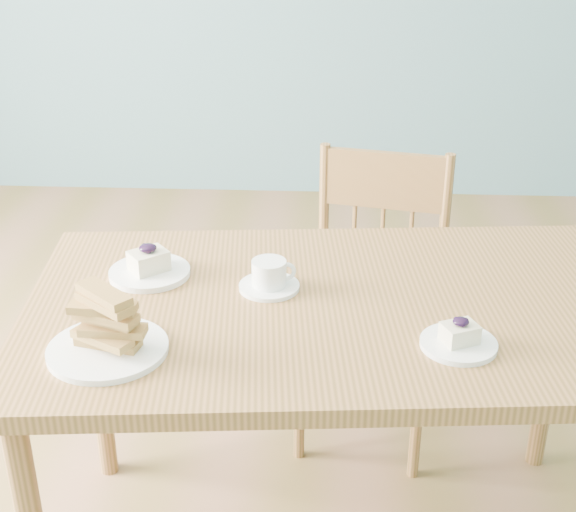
% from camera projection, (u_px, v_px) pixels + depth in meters
% --- Properties ---
extents(dining_table, '(1.39, 0.87, 0.71)m').
position_uv_depth(dining_table, '(340.00, 330.00, 1.72)').
color(dining_table, '#9D683B').
rests_on(dining_table, ground).
extents(dining_chair, '(0.45, 0.44, 0.84)m').
position_uv_depth(dining_chair, '(373.00, 301.00, 2.28)').
color(dining_chair, '#9D683B').
rests_on(dining_chair, ground).
extents(cheesecake_plate_near, '(0.15, 0.15, 0.06)m').
position_uv_depth(cheesecake_plate_near, '(459.00, 339.00, 1.52)').
color(cheesecake_plate_near, white).
rests_on(cheesecake_plate_near, dining_table).
extents(cheesecake_plate_far, '(0.18, 0.18, 0.08)m').
position_uv_depth(cheesecake_plate_far, '(149.00, 267.00, 1.79)').
color(cheesecake_plate_far, white).
rests_on(cheesecake_plate_far, dining_table).
extents(coffee_cup, '(0.13, 0.13, 0.07)m').
position_uv_depth(coffee_cup, '(270.00, 277.00, 1.73)').
color(coffee_cup, white).
rests_on(coffee_cup, dining_table).
extents(biscotti_plate, '(0.23, 0.23, 0.14)m').
position_uv_depth(biscotti_plate, '(106.00, 331.00, 1.49)').
color(biscotti_plate, white).
rests_on(biscotti_plate, dining_table).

